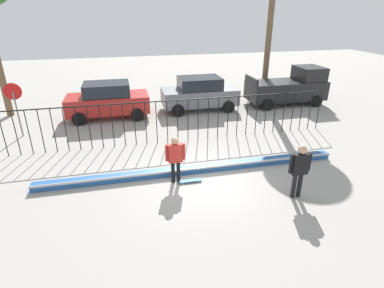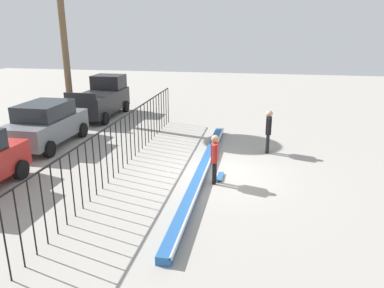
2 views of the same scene
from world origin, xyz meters
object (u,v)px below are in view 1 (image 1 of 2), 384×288
(skateboarder, at_px, (175,156))
(pickup_truck, at_px, (289,87))
(stop_sign, at_px, (15,103))
(skateboard, at_px, (190,181))
(parked_car_red, at_px, (108,100))
(camera_operator, at_px, (300,167))
(parked_car_gray, at_px, (200,93))

(skateboarder, height_order, pickup_truck, pickup_truck)
(skateboarder, height_order, stop_sign, stop_sign)
(skateboard, distance_m, pickup_truck, 11.23)
(pickup_truck, xyz_separation_m, stop_sign, (-14.74, -1.94, 0.58))
(parked_car_red, distance_m, pickup_truck, 10.80)
(skateboard, bearing_deg, stop_sign, 125.37)
(stop_sign, bearing_deg, skateboard, -41.11)
(stop_sign, bearing_deg, pickup_truck, 7.49)
(stop_sign, bearing_deg, skateboarder, -42.50)
(skateboard, relative_size, camera_operator, 0.44)
(parked_car_red, bearing_deg, pickup_truck, 2.85)
(parked_car_red, distance_m, parked_car_gray, 5.16)
(parked_car_gray, bearing_deg, skateboard, -104.73)
(parked_car_red, relative_size, pickup_truck, 0.91)
(camera_operator, height_order, parked_car_red, parked_car_red)
(skateboarder, relative_size, skateboard, 2.10)
(pickup_truck, bearing_deg, stop_sign, -172.08)
(skateboarder, distance_m, pickup_truck, 11.43)
(skateboard, bearing_deg, parked_car_red, 96.46)
(parked_car_gray, xyz_separation_m, pickup_truck, (5.65, -0.12, 0.06))
(skateboard, height_order, pickup_truck, pickup_truck)
(skateboard, distance_m, parked_car_red, 8.23)
(skateboard, distance_m, stop_sign, 9.07)
(skateboard, distance_m, camera_operator, 3.62)
(skateboarder, bearing_deg, camera_operator, -45.47)
(parked_car_red, height_order, stop_sign, stop_sign)
(skateboard, xyz_separation_m, parked_car_gray, (2.36, 7.93, 0.91))
(camera_operator, bearing_deg, pickup_truck, -116.11)
(skateboard, relative_size, stop_sign, 0.32)
(skateboarder, height_order, parked_car_red, parked_car_red)
(pickup_truck, bearing_deg, skateboard, -135.26)
(camera_operator, distance_m, parked_car_gray, 9.58)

